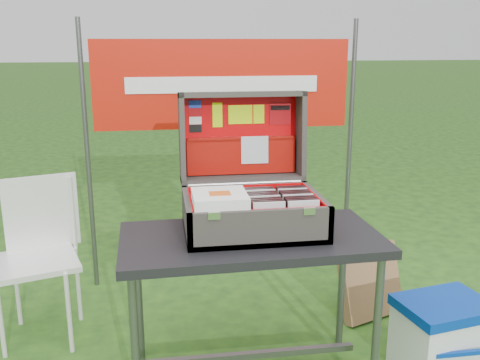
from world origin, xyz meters
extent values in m
cube|color=black|center=(-0.01, -0.05, 0.70)|extent=(1.17, 0.61, 0.04)
cylinder|color=#59595B|center=(-0.53, -0.28, 0.34)|extent=(0.04, 0.04, 0.68)
cylinder|color=#59595B|center=(0.50, -0.28, 0.34)|extent=(0.04, 0.04, 0.68)
cylinder|color=#59595B|center=(-0.53, 0.18, 0.34)|extent=(0.04, 0.04, 0.68)
cylinder|color=#59595B|center=(0.50, 0.18, 0.34)|extent=(0.04, 0.04, 0.68)
cube|color=#59595B|center=(-0.01, -0.05, 0.12)|extent=(1.01, 0.03, 0.03)
cube|color=#42403C|center=(0.00, 0.01, 0.74)|extent=(0.62, 0.44, 0.02)
cube|color=#42403C|center=(0.00, -0.20, 0.81)|extent=(0.62, 0.02, 0.17)
cube|color=#42403C|center=(0.00, 0.22, 0.81)|extent=(0.62, 0.02, 0.17)
cube|color=#42403C|center=(-0.29, 0.01, 0.81)|extent=(0.02, 0.44, 0.17)
cube|color=#42403C|center=(0.30, 0.01, 0.81)|extent=(0.02, 0.44, 0.17)
cube|color=red|center=(0.00, 0.01, 0.75)|extent=(0.57, 0.39, 0.01)
cube|color=silver|center=(-0.20, -0.21, 0.88)|extent=(0.05, 0.01, 0.03)
cube|color=silver|center=(0.20, -0.21, 0.88)|extent=(0.05, 0.01, 0.03)
cylinder|color=silver|center=(0.00, 0.23, 0.89)|extent=(0.56, 0.02, 0.02)
cube|color=#42403C|center=(0.00, 0.40, 1.10)|extent=(0.62, 0.06, 0.44)
cube|color=#42403C|center=(0.00, 0.34, 1.31)|extent=(0.62, 0.17, 0.04)
cube|color=#42403C|center=(0.00, 0.31, 0.90)|extent=(0.62, 0.17, 0.04)
cube|color=#42403C|center=(-0.29, 0.33, 1.10)|extent=(0.02, 0.20, 0.45)
cube|color=#42403C|center=(0.30, 0.33, 1.10)|extent=(0.02, 0.20, 0.45)
cube|color=red|center=(0.00, 0.38, 1.10)|extent=(0.56, 0.03, 0.39)
cube|color=red|center=(0.00, -0.18, 0.82)|extent=(0.57, 0.01, 0.14)
cube|color=red|center=(0.00, 0.20, 0.82)|extent=(0.57, 0.01, 0.14)
cube|color=red|center=(-0.28, 0.01, 0.82)|extent=(0.01, 0.39, 0.14)
cube|color=red|center=(0.28, 0.01, 0.82)|extent=(0.01, 0.39, 0.14)
cube|color=#940B04|center=(0.00, 0.36, 1.00)|extent=(0.55, 0.04, 0.18)
cube|color=#940B04|center=(0.00, 0.36, 1.09)|extent=(0.54, 0.02, 0.02)
cube|color=silver|center=(0.07, 0.34, 1.03)|extent=(0.14, 0.02, 0.14)
cube|color=#1933B2|center=(-0.22, 0.39, 1.26)|extent=(0.06, 0.01, 0.04)
cube|color=#A6050A|center=(-0.22, 0.38, 1.22)|extent=(0.06, 0.01, 0.04)
cube|color=white|center=(-0.22, 0.38, 1.18)|extent=(0.06, 0.01, 0.04)
cube|color=black|center=(-0.22, 0.38, 1.14)|extent=(0.06, 0.01, 0.04)
cube|color=#BFE604|center=(-0.11, 0.38, 1.21)|extent=(0.05, 0.01, 0.12)
cube|color=#BFE604|center=(0.00, 0.38, 1.21)|extent=(0.12, 0.01, 0.09)
cube|color=#BFE604|center=(0.10, 0.38, 1.21)|extent=(0.06, 0.01, 0.09)
cube|color=#A6050A|center=(0.21, 0.38, 1.21)|extent=(0.11, 0.01, 0.11)
cube|color=black|center=(0.21, 0.39, 1.24)|extent=(0.10, 0.00, 0.02)
cube|color=silver|center=(0.04, -0.16, 0.83)|extent=(0.14, 0.01, 0.16)
cube|color=black|center=(0.04, -0.14, 0.83)|extent=(0.14, 0.01, 0.16)
cube|color=black|center=(0.04, -0.11, 0.83)|extent=(0.14, 0.01, 0.16)
cube|color=black|center=(0.04, -0.09, 0.83)|extent=(0.14, 0.01, 0.16)
cube|color=silver|center=(0.04, -0.07, 0.83)|extent=(0.14, 0.01, 0.16)
cube|color=black|center=(0.04, -0.04, 0.83)|extent=(0.14, 0.01, 0.16)
cube|color=black|center=(0.04, -0.02, 0.83)|extent=(0.14, 0.01, 0.16)
cube|color=black|center=(0.04, 0.01, 0.83)|extent=(0.14, 0.01, 0.16)
cube|color=silver|center=(0.04, 0.03, 0.83)|extent=(0.14, 0.01, 0.16)
cube|color=black|center=(0.04, 0.06, 0.83)|extent=(0.14, 0.01, 0.16)
cube|color=black|center=(0.04, 0.08, 0.83)|extent=(0.14, 0.01, 0.16)
cube|color=silver|center=(0.19, -0.16, 0.83)|extent=(0.14, 0.01, 0.16)
cube|color=black|center=(0.19, -0.14, 0.83)|extent=(0.14, 0.01, 0.16)
cube|color=black|center=(0.19, -0.11, 0.83)|extent=(0.14, 0.01, 0.16)
cube|color=black|center=(0.19, -0.09, 0.83)|extent=(0.14, 0.01, 0.16)
cube|color=silver|center=(0.19, -0.07, 0.83)|extent=(0.14, 0.01, 0.16)
cube|color=black|center=(0.19, -0.04, 0.83)|extent=(0.14, 0.01, 0.16)
cube|color=black|center=(0.19, -0.02, 0.83)|extent=(0.14, 0.01, 0.16)
cube|color=black|center=(0.19, 0.01, 0.83)|extent=(0.14, 0.01, 0.16)
cube|color=silver|center=(0.19, 0.03, 0.83)|extent=(0.14, 0.01, 0.16)
cube|color=black|center=(0.19, 0.06, 0.83)|extent=(0.14, 0.01, 0.16)
cube|color=black|center=(0.19, 0.08, 0.83)|extent=(0.14, 0.01, 0.16)
cube|color=white|center=(-0.16, -0.07, 0.89)|extent=(0.23, 0.23, 0.00)
cube|color=white|center=(-0.16, -0.07, 0.90)|extent=(0.23, 0.23, 0.00)
cube|color=white|center=(-0.16, -0.07, 0.90)|extent=(0.23, 0.23, 0.00)
cube|color=white|center=(-0.16, -0.07, 0.91)|extent=(0.23, 0.23, 0.00)
cube|color=white|center=(-0.16, -0.07, 0.91)|extent=(0.23, 0.23, 0.00)
cube|color=white|center=(-0.16, -0.07, 0.92)|extent=(0.23, 0.23, 0.00)
cube|color=white|center=(-0.16, -0.07, 0.92)|extent=(0.23, 0.23, 0.00)
cube|color=white|center=(-0.16, -0.07, 0.93)|extent=(0.23, 0.23, 0.00)
cube|color=white|center=(-0.16, -0.07, 0.93)|extent=(0.23, 0.23, 0.00)
cube|color=#D85919|center=(-0.16, -0.08, 0.94)|extent=(0.09, 0.07, 0.00)
cube|color=white|center=(0.91, -0.13, 0.16)|extent=(0.45, 0.37, 0.32)
cube|color=#04309A|center=(0.91, -0.13, 0.34)|extent=(0.47, 0.39, 0.05)
cube|color=#04309A|center=(0.91, -0.30, 0.20)|extent=(0.25, 0.02, 0.02)
cube|color=silver|center=(-1.06, 0.47, 0.44)|extent=(0.49, 0.49, 0.03)
cube|color=silver|center=(-1.06, 0.66, 0.65)|extent=(0.38, 0.14, 0.41)
cylinder|color=silver|center=(-1.23, 0.31, 0.22)|extent=(0.02, 0.02, 0.44)
cylinder|color=silver|center=(-0.89, 0.31, 0.22)|extent=(0.02, 0.02, 0.44)
cylinder|color=silver|center=(-1.23, 0.64, 0.22)|extent=(0.02, 0.02, 0.44)
cylinder|color=silver|center=(-0.89, 0.64, 0.22)|extent=(0.02, 0.02, 0.44)
cylinder|color=silver|center=(-1.23, 0.66, 0.64)|extent=(0.02, 0.02, 0.41)
cylinder|color=silver|center=(-0.89, 0.66, 0.64)|extent=(0.02, 0.02, 0.41)
cube|color=olive|center=(0.77, 0.44, 0.21)|extent=(0.44, 0.31, 0.42)
cylinder|color=#59595B|center=(-0.85, 1.10, 0.85)|extent=(0.03, 0.03, 1.70)
cylinder|color=#59595B|center=(0.85, 1.10, 0.85)|extent=(0.03, 0.03, 1.70)
cube|color=#B11508|center=(0.00, 1.09, 1.30)|extent=(1.60, 0.02, 0.55)
cube|color=white|center=(0.00, 1.08, 1.30)|extent=(1.20, 0.00, 0.10)
camera|label=1|loc=(-0.40, -2.25, 1.57)|focal=40.00mm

